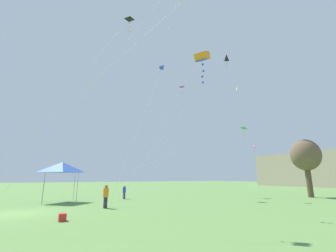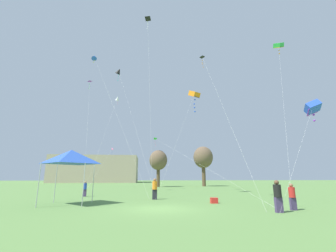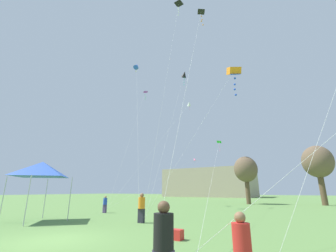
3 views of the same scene
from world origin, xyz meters
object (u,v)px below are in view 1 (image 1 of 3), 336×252
at_px(kite_orange_box_1, 202,57).
at_px(kite_blue_diamond_10, 163,67).
at_px(kite_pink_diamond_2, 254,146).
at_px(kite_green_delta_8, 241,130).
at_px(person_blue_shirt, 124,192).
at_px(person_orange_shirt, 106,195).
at_px(cooler_box, 62,217).
at_px(kite_white_diamond_3, 237,88).
at_px(kite_black_delta_9, 127,22).
at_px(kite_purple_delta_5, 181,88).
at_px(festival_tent, 62,167).
at_px(kite_black_diamond_4, 226,58).

distance_m(kite_orange_box_1, kite_blue_diamond_10, 15.19).
xyz_separation_m(kite_pink_diamond_2, kite_green_delta_8, (8.49, -11.36, 0.16)).
bearing_deg(kite_blue_diamond_10, person_blue_shirt, -74.67).
height_order(kite_orange_box_1, kite_pink_diamond_2, kite_orange_box_1).
bearing_deg(person_orange_shirt, cooler_box, -173.88).
height_order(kite_pink_diamond_2, kite_white_diamond_3, kite_white_diamond_3).
distance_m(kite_white_diamond_3, kite_black_delta_9, 25.32).
height_order(kite_pink_diamond_2, kite_blue_diamond_10, kite_blue_diamond_10).
xyz_separation_m(person_orange_shirt, kite_purple_delta_5, (-9.83, 13.13, 15.36)).
xyz_separation_m(festival_tent, kite_purple_delta_5, (-3.45, 16.23, 12.95)).
bearing_deg(kite_green_delta_8, kite_white_diamond_3, 134.55).
height_order(festival_tent, kite_orange_box_1, kite_orange_box_1).
bearing_deg(person_blue_shirt, kite_blue_diamond_10, -23.47).
relative_size(person_orange_shirt, kite_orange_box_1, 0.14).
bearing_deg(kite_pink_diamond_2, cooler_box, -67.59).
bearing_deg(kite_purple_delta_5, kite_white_diamond_3, 70.68).
bearing_deg(kite_blue_diamond_10, festival_tent, -80.60).
height_order(person_orange_shirt, kite_black_delta_9, kite_black_delta_9).
xyz_separation_m(kite_pink_diamond_2, kite_black_diamond_4, (1.35, -6.13, 14.15)).
bearing_deg(kite_green_delta_8, cooler_box, -78.72).
relative_size(cooler_box, person_orange_shirt, 0.29).
xyz_separation_m(kite_purple_delta_5, kite_blue_diamond_10, (1.44, -4.05, 2.05)).
bearing_deg(kite_white_diamond_3, kite_orange_box_1, -53.44).
xyz_separation_m(kite_pink_diamond_2, kite_blue_diamond_10, (-0.65, -16.85, 10.90)).
relative_size(kite_purple_delta_5, kite_green_delta_8, 0.72).
bearing_deg(kite_green_delta_8, kite_black_delta_9, -75.05).
bearing_deg(kite_green_delta_8, person_blue_shirt, -124.84).
distance_m(kite_black_diamond_4, kite_black_delta_9, 24.30).
bearing_deg(kite_pink_diamond_2, festival_tent, -87.31).
bearing_deg(kite_orange_box_1, kite_purple_delta_5, 155.04).
bearing_deg(cooler_box, person_orange_shirt, 142.62).
bearing_deg(cooler_box, kite_black_diamond_4, 114.86).
bearing_deg(cooler_box, kite_white_diamond_3, 113.39).
bearing_deg(kite_orange_box_1, kite_black_diamond_4, 130.23).
distance_m(cooler_box, kite_purple_delta_5, 27.02).
xyz_separation_m(kite_pink_diamond_2, kite_purple_delta_5, (-2.09, -12.80, 8.85)).
relative_size(kite_orange_box_1, kite_black_diamond_4, 0.57).
relative_size(person_orange_shirt, kite_purple_delta_5, 0.11).
height_order(kite_orange_box_1, kite_white_diamond_3, kite_white_diamond_3).
relative_size(person_orange_shirt, kite_black_delta_9, 0.13).
bearing_deg(kite_pink_diamond_2, person_orange_shirt, -73.39).
xyz_separation_m(cooler_box, kite_blue_diamond_10, (-12.70, 12.38, 18.18)).
height_order(kite_green_delta_8, kite_black_delta_9, kite_black_delta_9).
relative_size(person_orange_shirt, kite_pink_diamond_2, 0.08).
distance_m(festival_tent, person_blue_shirt, 7.19).
relative_size(kite_white_diamond_3, kite_green_delta_8, 0.82).
height_order(kite_orange_box_1, kite_black_diamond_4, kite_black_diamond_4).
bearing_deg(person_orange_shirt, kite_white_diamond_3, -29.71).
xyz_separation_m(kite_black_diamond_4, kite_purple_delta_5, (-3.44, -6.67, -5.30)).
bearing_deg(kite_white_diamond_3, kite_pink_diamond_2, 105.55).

